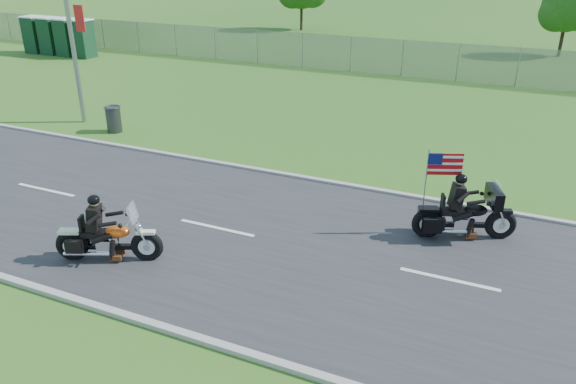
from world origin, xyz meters
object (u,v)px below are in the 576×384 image
at_px(porta_toilet_c, 50,37).
at_px(motorcycle_follow, 464,217).
at_px(porta_toilet_b, 66,38).
at_px(porta_toilet_d, 34,35).
at_px(porta_toilet_a, 83,39).
at_px(motorcycle_lead, 107,240).
at_px(trash_can, 114,120).

relative_size(porta_toilet_c, motorcycle_follow, 0.92).
relative_size(porta_toilet_b, motorcycle_follow, 0.92).
xyz_separation_m(porta_toilet_b, motorcycle_follow, (27.35, -14.84, -0.55)).
distance_m(porta_toilet_b, porta_toilet_d, 2.80).
bearing_deg(porta_toilet_a, motorcycle_follow, -29.77).
bearing_deg(porta_toilet_b, porta_toilet_c, 180.00).
xyz_separation_m(porta_toilet_b, motorcycle_lead, (19.89, -19.40, -0.61)).
height_order(porta_toilet_c, trash_can, porta_toilet_c).
bearing_deg(motorcycle_lead, porta_toilet_a, 110.28).
xyz_separation_m(porta_toilet_b, porta_toilet_d, (-2.80, 0.00, 0.00)).
relative_size(porta_toilet_b, porta_toilet_c, 1.00).
bearing_deg(trash_can, porta_toilet_a, 136.29).
height_order(porta_toilet_a, porta_toilet_d, same).
xyz_separation_m(porta_toilet_c, motorcycle_lead, (21.29, -19.40, -0.61)).
distance_m(porta_toilet_d, trash_can, 19.94).
bearing_deg(trash_can, motorcycle_follow, -13.42).
bearing_deg(porta_toilet_d, motorcycle_follow, -26.21).
relative_size(porta_toilet_d, trash_can, 2.30).
xyz_separation_m(porta_toilet_b, trash_can, (13.46, -11.53, -0.65)).
height_order(porta_toilet_d, motorcycle_follow, porta_toilet_d).
relative_size(porta_toilet_a, porta_toilet_c, 1.00).
bearing_deg(porta_toilet_d, motorcycle_lead, -40.53).
xyz_separation_m(motorcycle_lead, trash_can, (-6.43, 7.87, -0.04)).
height_order(porta_toilet_a, porta_toilet_b, same).
height_order(motorcycle_lead, motorcycle_follow, motorcycle_follow).
height_order(porta_toilet_c, motorcycle_follow, porta_toilet_c).
relative_size(porta_toilet_c, porta_toilet_d, 1.00).
bearing_deg(porta_toilet_a, trash_can, -43.71).
bearing_deg(porta_toilet_d, porta_toilet_c, 0.00).
distance_m(porta_toilet_a, porta_toilet_c, 2.80).
bearing_deg(porta_toilet_a, motorcycle_lead, -46.38).
xyz_separation_m(porta_toilet_a, porta_toilet_c, (-2.80, 0.00, 0.00)).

